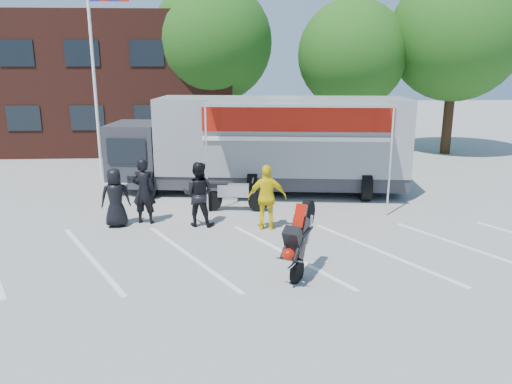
{
  "coord_description": "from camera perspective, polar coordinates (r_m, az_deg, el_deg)",
  "views": [
    {
      "loc": [
        -1.19,
        -10.53,
        4.64
      ],
      "look_at": [
        -0.51,
        2.16,
        1.3
      ],
      "focal_mm": 35.0,
      "sensor_mm": 36.0,
      "label": 1
    }
  ],
  "objects": [
    {
      "name": "flagpole",
      "position": [
        21.15,
        -17.55,
        15.19
      ],
      "size": [
        1.61,
        0.12,
        8.0
      ],
      "color": "white",
      "rests_on": "ground"
    },
    {
      "name": "office_building",
      "position": [
        29.88,
        -20.68,
        11.62
      ],
      "size": [
        18.0,
        8.0,
        7.0
      ],
      "primitive_type": "cube",
      "color": "#4B2018",
      "rests_on": "ground"
    },
    {
      "name": "transporter_truck",
      "position": [
        18.37,
        1.33,
        0.09
      ],
      "size": [
        11.19,
        6.31,
        3.4
      ],
      "primitive_type": null,
      "rotation": [
        0.0,
        0.0,
        -0.11
      ],
      "color": "gray",
      "rests_on": "ground"
    },
    {
      "name": "tree_left",
      "position": [
        26.56,
        -5.05,
        16.67
      ],
      "size": [
        6.12,
        6.12,
        8.64
      ],
      "color": "#382314",
      "rests_on": "ground"
    },
    {
      "name": "spectator_leather_c",
      "position": [
        14.43,
        -6.62,
        -0.24
      ],
      "size": [
        1.03,
        0.88,
        1.88
      ],
      "primitive_type": "imported",
      "rotation": [
        0.0,
        0.0,
        2.95
      ],
      "color": "black",
      "rests_on": "ground"
    },
    {
      "name": "parking_bay_lines",
      "position": [
        12.49,
        2.63,
        -7.08
      ],
      "size": [
        18.09,
        13.33,
        0.01
      ],
      "primitive_type": "cube",
      "rotation": [
        0.0,
        0.0,
        0.52
      ],
      "color": "white",
      "rests_on": "ground"
    },
    {
      "name": "spectator_hivis",
      "position": [
        14.01,
        1.28,
        -0.63
      ],
      "size": [
        1.11,
        0.5,
        1.86
      ],
      "primitive_type": "imported",
      "rotation": [
        0.0,
        0.0,
        3.1
      ],
      "color": "yellow",
      "rests_on": "ground"
    },
    {
      "name": "stunt_bike_rider",
      "position": [
        11.57,
        5.63,
        -8.99
      ],
      "size": [
        1.39,
        1.75,
        1.87
      ],
      "primitive_type": null,
      "rotation": [
        0.0,
        0.0,
        -0.48
      ],
      "color": "black",
      "rests_on": "ground"
    },
    {
      "name": "parked_motorcycle",
      "position": [
        15.98,
        -2.39,
        -2.17
      ],
      "size": [
        2.23,
        0.94,
        1.13
      ],
      "primitive_type": null,
      "rotation": [
        0.0,
        0.0,
        1.47
      ],
      "color": "#ABABB0",
      "rests_on": "ground"
    },
    {
      "name": "tree_right",
      "position": [
        27.45,
        21.89,
        16.3
      ],
      "size": [
        6.46,
        6.46,
        9.12
      ],
      "color": "#382314",
      "rests_on": "ground"
    },
    {
      "name": "spectator_leather_a",
      "position": [
        14.84,
        -15.77,
        -0.63
      ],
      "size": [
        0.93,
        0.7,
        1.71
      ],
      "primitive_type": "imported",
      "rotation": [
        0.0,
        0.0,
        3.34
      ],
      "color": "black",
      "rests_on": "ground"
    },
    {
      "name": "ground",
      "position": [
        11.57,
        3.12,
        -8.94
      ],
      "size": [
        100.0,
        100.0,
        0.0
      ],
      "primitive_type": "plane",
      "color": "gray",
      "rests_on": "ground"
    },
    {
      "name": "spectator_leather_b",
      "position": [
        14.9,
        -12.69,
        0.1
      ],
      "size": [
        0.78,
        0.59,
        1.94
      ],
      "primitive_type": "imported",
      "rotation": [
        0.0,
        0.0,
        2.95
      ],
      "color": "black",
      "rests_on": "ground"
    },
    {
      "name": "tree_mid",
      "position": [
        26.27,
        10.92,
        15.14
      ],
      "size": [
        5.44,
        5.44,
        7.68
      ],
      "color": "#382314",
      "rests_on": "ground"
    }
  ]
}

